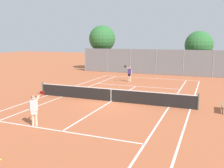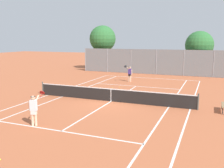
% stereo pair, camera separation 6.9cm
% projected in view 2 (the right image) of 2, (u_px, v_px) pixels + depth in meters
% --- Properties ---
extents(ground_plane, '(120.00, 120.00, 0.00)m').
position_uv_depth(ground_plane, '(111.00, 101.00, 18.02)').
color(ground_plane, '#B25B38').
extents(court_line_markings, '(11.10, 23.90, 0.01)m').
position_uv_depth(court_line_markings, '(111.00, 101.00, 18.02)').
color(court_line_markings, silver).
rests_on(court_line_markings, ground).
extents(tennis_net, '(12.00, 0.10, 1.07)m').
position_uv_depth(tennis_net, '(111.00, 95.00, 17.93)').
color(tennis_net, '#474C47').
rests_on(tennis_net, ground).
extents(player_near_side, '(0.56, 0.82, 1.77)m').
position_uv_depth(player_near_side, '(34.00, 108.00, 12.81)').
color(player_near_side, beige).
rests_on(player_near_side, ground).
extents(player_far_left, '(0.74, 0.72, 1.77)m').
position_uv_depth(player_far_left, '(130.00, 73.00, 26.29)').
color(player_far_left, beige).
rests_on(player_far_left, ground).
extents(loose_tennis_ball_0, '(0.07, 0.07, 0.07)m').
position_uv_depth(loose_tennis_ball_0, '(93.00, 90.00, 22.03)').
color(loose_tennis_ball_0, '#D1DB33').
rests_on(loose_tennis_ball_0, ground).
extents(loose_tennis_ball_1, '(0.07, 0.07, 0.07)m').
position_uv_depth(loose_tennis_ball_1, '(104.00, 94.00, 20.40)').
color(loose_tennis_ball_1, '#D1DB33').
rests_on(loose_tennis_ball_1, ground).
extents(loose_tennis_ball_2, '(0.07, 0.07, 0.07)m').
position_uv_depth(loose_tennis_ball_2, '(112.00, 87.00, 23.17)').
color(loose_tennis_ball_2, '#D1DB33').
rests_on(loose_tennis_ball_2, ground).
extents(loose_tennis_ball_3, '(0.07, 0.07, 0.07)m').
position_uv_depth(loose_tennis_ball_3, '(119.00, 87.00, 23.30)').
color(loose_tennis_ball_3, '#D1DB33').
rests_on(loose_tennis_ball_3, ground).
extents(loose_tennis_ball_4, '(0.07, 0.07, 0.07)m').
position_uv_depth(loose_tennis_ball_4, '(0.00, 160.00, 9.24)').
color(loose_tennis_ball_4, '#D1DB33').
rests_on(loose_tennis_ball_4, ground).
extents(loose_tennis_ball_5, '(0.07, 0.07, 0.07)m').
position_uv_depth(loose_tennis_ball_5, '(138.00, 94.00, 20.43)').
color(loose_tennis_ball_5, '#D1DB33').
rests_on(loose_tennis_ball_5, ground).
extents(back_fence, '(20.37, 0.08, 3.21)m').
position_uv_depth(back_fence, '(156.00, 62.00, 31.64)').
color(back_fence, gray).
rests_on(back_fence, ground).
extents(tree_behind_left, '(3.83, 3.83, 6.43)m').
position_uv_depth(tree_behind_left, '(103.00, 39.00, 36.37)').
color(tree_behind_left, brown).
rests_on(tree_behind_left, ground).
extents(tree_behind_right, '(3.51, 3.51, 5.49)m').
position_uv_depth(tree_behind_right, '(199.00, 46.00, 31.59)').
color(tree_behind_right, brown).
rests_on(tree_behind_right, ground).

